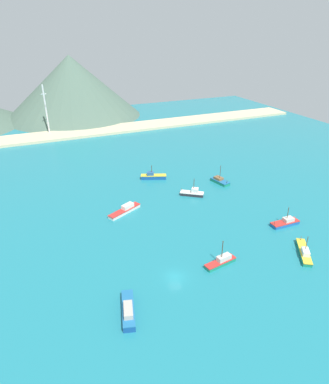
# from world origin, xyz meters

# --- Properties ---
(ground) EXTENTS (260.00, 280.00, 0.50)m
(ground) POSITION_xyz_m (0.00, 30.00, -0.25)
(ground) COLOR teal
(fishing_boat_0) EXTENTS (4.58, 9.46, 2.43)m
(fishing_boat_0) POSITION_xyz_m (-12.24, -5.73, 0.94)
(fishing_boat_0) COLOR #14478C
(fishing_boat_0) RESTS_ON ground
(fishing_boat_1) EXTENTS (7.32, 6.18, 5.69)m
(fishing_boat_1) POSITION_xyz_m (21.26, 32.68, 0.84)
(fishing_boat_1) COLOR #232328
(fishing_boat_1) RESTS_ON ground
(fishing_boat_2) EXTENTS (8.03, 3.18, 6.20)m
(fishing_boat_2) POSITION_xyz_m (11.18, -0.12, 0.79)
(fishing_boat_2) COLOR #198466
(fishing_boat_2) RESTS_ON ground
(fishing_boat_4) EXTENTS (7.26, 9.47, 5.24)m
(fishing_boat_4) POSITION_xyz_m (30.72, -4.73, 0.68)
(fishing_boat_4) COLOR #198466
(fishing_boat_4) RESTS_ON ground
(fishing_boat_5) EXTENTS (4.18, 7.35, 6.22)m
(fishing_boat_5) POSITION_xyz_m (34.05, 37.32, 0.73)
(fishing_boat_5) COLOR #198466
(fishing_boat_5) RESTS_ON ground
(fishing_boat_6) EXTENTS (8.97, 5.37, 4.97)m
(fishing_boat_6) POSITION_xyz_m (14.65, 49.53, 0.89)
(fishing_boat_6) COLOR #14478C
(fishing_boat_6) RESTS_ON ground
(fishing_boat_7) EXTENTS (10.65, 6.84, 2.13)m
(fishing_boat_7) POSITION_xyz_m (-1.33, 30.82, 0.74)
(fishing_boat_7) COLOR silver
(fishing_boat_7) RESTS_ON ground
(fishing_boat_8) EXTENTS (8.04, 2.65, 5.29)m
(fishing_boat_8) POSITION_xyz_m (35.81, 7.29, 0.72)
(fishing_boat_8) COLOR #1E5BA8
(fishing_boat_8) RESTS_ON ground
(beach_strip) EXTENTS (247.00, 15.61, 1.20)m
(beach_strip) POSITION_xyz_m (0.00, 114.07, 0.60)
(beach_strip) COLOR beige
(beach_strip) RESTS_ON ground
(hill_central) EXTENTS (76.77, 76.77, 33.69)m
(hill_central) POSITION_xyz_m (6.25, 153.76, 16.84)
(hill_central) COLOR #4C6656
(hill_central) RESTS_ON ground
(radio_tower) EXTENTS (2.38, 1.90, 23.80)m
(radio_tower) POSITION_xyz_m (-12.24, 118.40, 12.14)
(radio_tower) COLOR silver
(radio_tower) RESTS_ON ground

